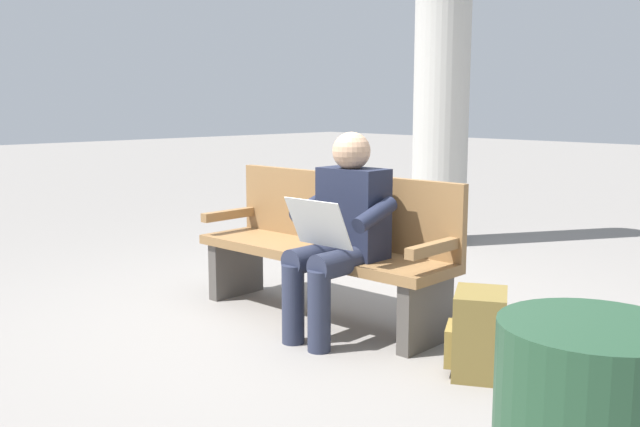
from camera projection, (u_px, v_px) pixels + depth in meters
The scene contains 5 objects.
ground_plane at pixel (320, 318), 4.50m from camera, with size 40.00×40.00×0.00m, color gray.
bench_near at pixel (327, 245), 4.48m from camera, with size 1.82×0.58×0.90m.
person_seated at pixel (340, 229), 4.08m from camera, with size 0.59×0.59×1.18m.
backpack at pixel (478, 334), 3.54m from camera, with size 0.40×0.42×0.42m.
support_pillar at pixel (442, 58), 6.64m from camera, with size 0.52×0.52×3.51m, color #B2AFA8.
Camera 1 is at (-3.13, 3.02, 1.35)m, focal length 40.05 mm.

